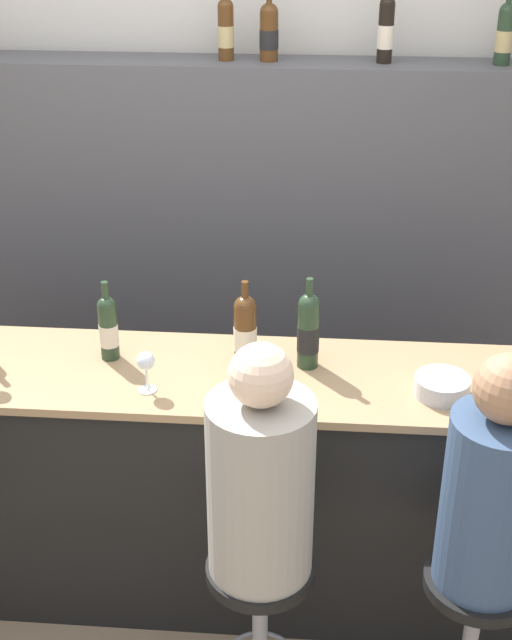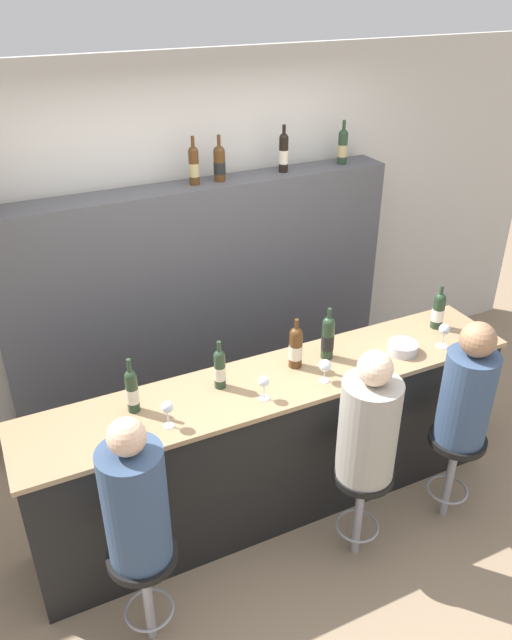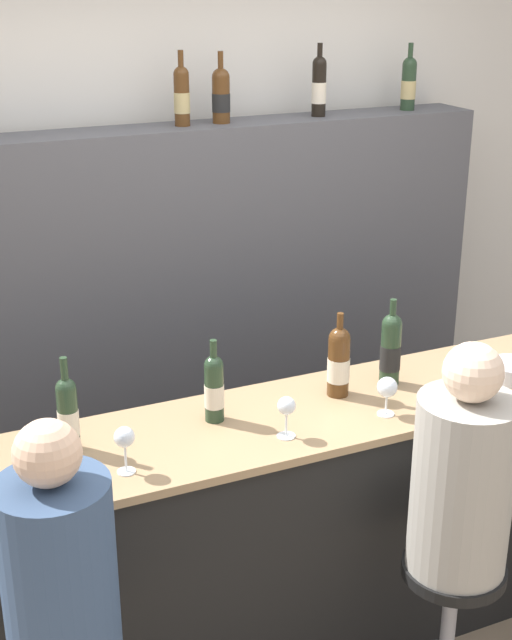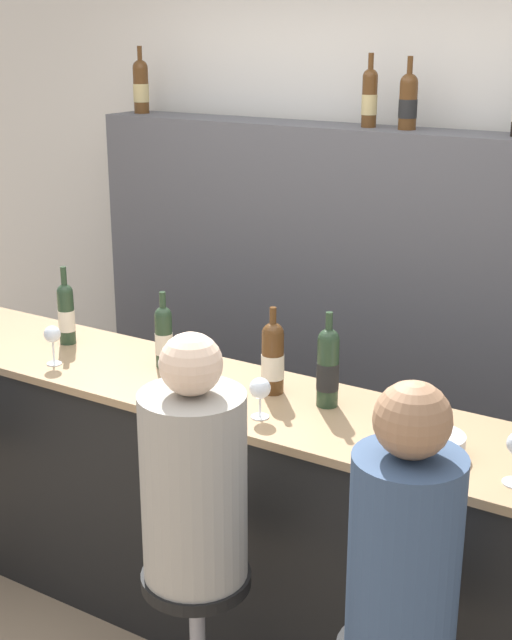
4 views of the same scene
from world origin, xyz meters
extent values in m
plane|color=#8C755B|center=(0.00, 0.00, 0.00)|extent=(16.00, 16.00, 0.00)
cube|color=beige|center=(0.00, 1.65, 1.30)|extent=(6.40, 0.05, 2.60)
cube|color=black|center=(0.00, 0.25, 0.48)|extent=(2.95, 0.51, 0.95)
cube|color=#997A56|center=(0.00, 0.25, 0.97)|extent=(2.99, 0.55, 0.03)
cube|color=#4C4C51|center=(0.00, 1.43, 0.90)|extent=(2.80, 0.28, 1.80)
cylinder|color=#233823|center=(-0.82, 0.33, 1.09)|extent=(0.07, 0.07, 0.22)
cylinder|color=beige|center=(-0.82, 0.33, 1.08)|extent=(0.07, 0.07, 0.09)
sphere|color=#233823|center=(-0.82, 0.33, 1.20)|extent=(0.07, 0.07, 0.07)
cylinder|color=#233823|center=(-0.82, 0.33, 1.26)|extent=(0.02, 0.02, 0.09)
cylinder|color=#233823|center=(-0.32, 0.33, 1.08)|extent=(0.07, 0.07, 0.21)
cylinder|color=beige|center=(-0.32, 0.33, 1.07)|extent=(0.07, 0.07, 0.08)
sphere|color=#233823|center=(-0.32, 0.33, 1.19)|extent=(0.07, 0.07, 0.07)
cylinder|color=#233823|center=(-0.32, 0.33, 1.24)|extent=(0.02, 0.02, 0.08)
cylinder|color=#4C2D14|center=(0.16, 0.33, 1.09)|extent=(0.08, 0.08, 0.22)
cylinder|color=beige|center=(0.16, 0.33, 1.08)|extent=(0.08, 0.08, 0.09)
sphere|color=#4C2D14|center=(0.16, 0.33, 1.20)|extent=(0.08, 0.08, 0.08)
cylinder|color=#4C2D14|center=(0.16, 0.33, 1.26)|extent=(0.02, 0.02, 0.08)
cylinder|color=#233823|center=(0.37, 0.33, 1.10)|extent=(0.07, 0.07, 0.24)
cylinder|color=black|center=(0.37, 0.33, 1.09)|extent=(0.08, 0.08, 0.10)
sphere|color=#233823|center=(0.37, 0.33, 1.22)|extent=(0.07, 0.07, 0.07)
cylinder|color=#233823|center=(0.37, 0.33, 1.28)|extent=(0.02, 0.02, 0.08)
cylinder|color=#233823|center=(1.21, 0.33, 1.09)|extent=(0.08, 0.08, 0.21)
cylinder|color=white|center=(1.21, 0.33, 1.07)|extent=(0.08, 0.08, 0.08)
sphere|color=#233823|center=(1.21, 0.33, 1.19)|extent=(0.08, 0.08, 0.08)
cylinder|color=#233823|center=(1.21, 0.33, 1.24)|extent=(0.02, 0.02, 0.08)
cylinder|color=#4C2D14|center=(-0.02, 1.43, 1.91)|extent=(0.07, 0.07, 0.21)
cylinder|color=tan|center=(-0.02, 1.43, 1.90)|extent=(0.07, 0.07, 0.09)
sphere|color=#4C2D14|center=(-0.02, 1.43, 2.01)|extent=(0.07, 0.07, 0.07)
cylinder|color=#4C2D14|center=(-0.02, 1.43, 2.07)|extent=(0.02, 0.02, 0.08)
cylinder|color=#4C2D14|center=(0.16, 1.43, 1.90)|extent=(0.08, 0.08, 0.19)
cylinder|color=black|center=(0.16, 1.43, 1.89)|extent=(0.08, 0.08, 0.08)
sphere|color=#4C2D14|center=(0.16, 1.43, 1.99)|extent=(0.08, 0.08, 0.08)
cylinder|color=#4C2D14|center=(0.16, 1.43, 2.06)|extent=(0.02, 0.02, 0.09)
cylinder|color=black|center=(0.64, 1.43, 1.92)|extent=(0.06, 0.06, 0.23)
cylinder|color=beige|center=(0.64, 1.43, 1.90)|extent=(0.07, 0.07, 0.09)
sphere|color=black|center=(0.64, 1.43, 2.03)|extent=(0.06, 0.06, 0.06)
cylinder|color=black|center=(0.64, 1.43, 2.08)|extent=(0.02, 0.02, 0.08)
cylinder|color=#233823|center=(1.12, 1.43, 1.90)|extent=(0.07, 0.07, 0.21)
cylinder|color=tan|center=(1.12, 1.43, 1.89)|extent=(0.07, 0.07, 0.08)
sphere|color=#233823|center=(1.12, 1.43, 2.01)|extent=(0.07, 0.07, 0.07)
cylinder|color=#233823|center=(1.12, 1.43, 2.07)|extent=(0.02, 0.02, 0.08)
cylinder|color=silver|center=(-0.70, 0.12, 0.98)|extent=(0.06, 0.06, 0.00)
cylinder|color=silver|center=(-0.70, 0.12, 1.03)|extent=(0.01, 0.01, 0.09)
sphere|color=silver|center=(-0.70, 0.12, 1.10)|extent=(0.06, 0.06, 0.06)
cylinder|color=silver|center=(-0.15, 0.12, 0.98)|extent=(0.06, 0.06, 0.00)
cylinder|color=silver|center=(-0.15, 0.12, 1.03)|extent=(0.01, 0.01, 0.08)
sphere|color=silver|center=(-0.15, 0.12, 1.10)|extent=(0.06, 0.06, 0.06)
cylinder|color=silver|center=(0.23, 0.12, 0.98)|extent=(0.06, 0.06, 0.00)
cylinder|color=silver|center=(0.23, 0.12, 1.02)|extent=(0.01, 0.01, 0.07)
sphere|color=silver|center=(0.23, 0.12, 1.09)|extent=(0.07, 0.07, 0.07)
cylinder|color=silver|center=(1.09, 0.12, 0.98)|extent=(0.07, 0.07, 0.00)
cylinder|color=silver|center=(1.09, 0.12, 1.03)|extent=(0.01, 0.01, 0.09)
sphere|color=silver|center=(1.09, 0.12, 1.11)|extent=(0.07, 0.07, 0.07)
cylinder|color=#B7B7BC|center=(0.82, 0.17, 1.01)|extent=(0.18, 0.18, 0.06)
cylinder|color=gray|center=(-1.00, -0.29, 0.29)|extent=(0.05, 0.05, 0.59)
torus|color=gray|center=(-1.00, -0.29, 0.21)|extent=(0.25, 0.25, 0.02)
cylinder|color=black|center=(-1.00, -0.29, 0.61)|extent=(0.34, 0.34, 0.04)
cylinder|color=#334766|center=(-1.00, -0.29, 0.94)|extent=(0.30, 0.30, 0.62)
sphere|color=#D8AD8C|center=(-1.00, -0.29, 1.33)|extent=(0.17, 0.17, 0.17)
cylinder|color=gray|center=(0.26, -0.29, 0.29)|extent=(0.05, 0.05, 0.59)
torus|color=gray|center=(0.26, -0.29, 0.21)|extent=(0.25, 0.25, 0.02)
cylinder|color=black|center=(0.26, -0.29, 0.61)|extent=(0.34, 0.34, 0.04)
cylinder|color=gray|center=(0.26, -0.29, 0.92)|extent=(0.32, 0.32, 0.59)
sphere|color=beige|center=(0.26, -0.29, 1.31)|extent=(0.18, 0.18, 0.18)
cylinder|color=gray|center=(0.93, -0.29, 0.29)|extent=(0.05, 0.05, 0.59)
torus|color=gray|center=(0.93, -0.29, 0.21)|extent=(0.25, 0.25, 0.02)
cylinder|color=black|center=(0.93, -0.29, 0.61)|extent=(0.34, 0.34, 0.04)
cylinder|color=#334766|center=(0.93, -0.29, 0.91)|extent=(0.29, 0.29, 0.57)
sphere|color=#936B4C|center=(0.93, -0.29, 1.30)|extent=(0.20, 0.20, 0.20)
camera|label=1|loc=(0.41, -2.36, 2.58)|focal=50.00mm
camera|label=2|loc=(-1.39, -2.35, 3.04)|focal=35.00mm
camera|label=3|loc=(-1.31, -2.21, 2.42)|focal=50.00mm
camera|label=4|loc=(1.66, -2.19, 2.21)|focal=50.00mm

